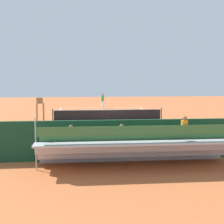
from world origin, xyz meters
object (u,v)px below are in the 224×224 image
object	(u,v)px
tennis_ball_far	(103,109)
equipment_bag	(128,152)
tennis_player	(103,100)
umpire_chair	(40,107)
courtside_bench	(163,144)
tennis_net	(108,114)
tennis_racket	(95,108)
line_judge	(52,137)
tennis_ball_near	(103,111)
bleacher_stand	(135,147)

from	to	relation	value
tennis_ball_far	equipment_bag	bearing A→B (deg)	89.29
tennis_player	tennis_ball_far	world-z (taller)	tennis_player
tennis_ball_far	umpire_chair	bearing A→B (deg)	54.28
courtside_bench	tennis_player	distance (m)	24.05
tennis_net	tennis_ball_far	distance (m)	8.73
tennis_racket	line_judge	distance (m)	23.63
tennis_player	line_judge	distance (m)	24.13
tennis_player	courtside_bench	bearing A→B (deg)	93.80
umpire_chair	tennis_ball_near	bearing A→B (deg)	-130.71
tennis_net	bleacher_stand	distance (m)	15.32
tennis_ball_near	line_judge	bearing A→B (deg)	78.73
bleacher_stand	line_judge	bearing A→B (deg)	-29.97
tennis_net	tennis_ball_near	bearing A→B (deg)	-89.75
umpire_chair	tennis_player	xyz separation A→B (m)	(-6.42, -10.91, -0.30)
tennis_net	equipment_bag	bearing A→B (deg)	89.68
tennis_ball_near	tennis_ball_far	size ratio (longest dim) A/B	1.00
tennis_player	tennis_ball_near	distance (m)	3.87
equipment_bag	tennis_racket	distance (m)	23.76
bleacher_stand	tennis_player	world-z (taller)	bleacher_stand
tennis_ball_far	tennis_net	bearing A→B (deg)	88.69
tennis_racket	tennis_ball_near	xyz separation A→B (m)	(-0.72, 3.37, 0.02)
bleacher_stand	tennis_ball_far	xyz separation A→B (m)	(-0.25, -24.03, -0.89)
umpire_chair	line_judge	world-z (taller)	umpire_chair
tennis_net	tennis_ball_far	xyz separation A→B (m)	(-0.20, -8.71, -0.47)
equipment_bag	tennis_player	distance (m)	24.14
bleacher_stand	equipment_bag	size ratio (longest dim) A/B	10.07
bleacher_stand	tennis_player	bearing A→B (deg)	-90.59
tennis_player	tennis_ball_near	size ratio (longest dim) A/B	29.18
tennis_ball_near	tennis_ball_far	bearing A→B (deg)	-97.56
tennis_net	tennis_player	xyz separation A→B (m)	(-0.22, -10.72, 0.51)
tennis_net	line_judge	xyz separation A→B (m)	(4.02, 13.03, 0.51)
umpire_chair	equipment_bag	world-z (taller)	umpire_chair
tennis_ball_far	line_judge	distance (m)	22.17
bleacher_stand	line_judge	world-z (taller)	bleacher_stand
bleacher_stand	courtside_bench	size ratio (longest dim) A/B	5.03
equipment_bag	tennis_ball_far	xyz separation A→B (m)	(-0.27, -22.11, -0.15)
courtside_bench	tennis_ball_near	bearing A→B (deg)	-84.79
tennis_player	tennis_ball_near	bearing A→B (deg)	86.13
bleacher_stand	umpire_chair	size ratio (longest dim) A/B	4.23
tennis_player	line_judge	xyz separation A→B (m)	(4.24, 23.75, 0.00)
equipment_bag	tennis_ball_far	size ratio (longest dim) A/B	13.64
tennis_ball_far	line_judge	world-z (taller)	line_judge
tennis_net	tennis_player	world-z (taller)	tennis_player
tennis_racket	line_judge	bearing A→B (deg)	82.05
tennis_racket	courtside_bench	bearing A→B (deg)	96.20
tennis_net	tennis_racket	size ratio (longest dim) A/B	19.57
equipment_bag	tennis_racket	bearing A→B (deg)	-88.37
tennis_net	tennis_racket	xyz separation A→B (m)	(0.75, -10.35, -0.49)
equipment_bag	tennis_net	bearing A→B (deg)	-90.32
tennis_ball_far	tennis_player	bearing A→B (deg)	-90.68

